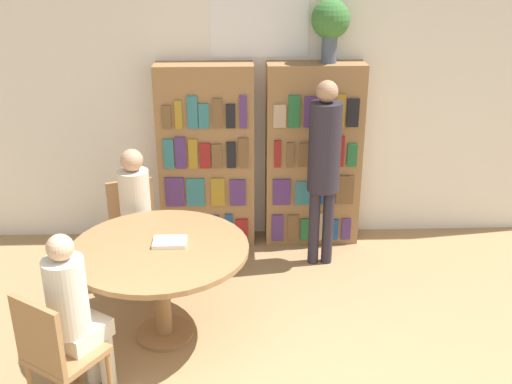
% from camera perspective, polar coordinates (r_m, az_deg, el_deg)
% --- Properties ---
extents(wall_back, '(6.40, 0.07, 3.00)m').
position_cam_1_polar(wall_back, '(5.78, 0.31, 9.89)').
color(wall_back, silver).
rests_on(wall_back, ground_plane).
extents(bookshelf_left, '(0.91, 0.34, 1.77)m').
position_cam_1_polar(bookshelf_left, '(5.77, -4.74, 3.35)').
color(bookshelf_left, olive).
rests_on(bookshelf_left, ground_plane).
extents(bookshelf_right, '(0.91, 0.34, 1.77)m').
position_cam_1_polar(bookshelf_right, '(5.81, 5.45, 3.46)').
color(bookshelf_right, olive).
rests_on(bookshelf_right, ground_plane).
extents(flower_vase, '(0.35, 0.35, 0.56)m').
position_cam_1_polar(flower_vase, '(5.55, 7.10, 15.74)').
color(flower_vase, '#475166').
rests_on(flower_vase, bookshelf_right).
extents(reading_table, '(1.29, 1.29, 0.76)m').
position_cam_1_polar(reading_table, '(4.42, -9.13, -6.47)').
color(reading_table, olive).
rests_on(reading_table, ground_plane).
extents(chair_near_camera, '(0.56, 0.56, 0.88)m').
position_cam_1_polar(chair_near_camera, '(3.95, -18.57, -14.15)').
color(chair_near_camera, olive).
rests_on(chair_near_camera, ground_plane).
extents(chair_left_side, '(0.51, 0.51, 0.88)m').
position_cam_1_polar(chair_left_side, '(5.36, -11.50, -3.18)').
color(chair_left_side, olive).
rests_on(chair_left_side, ground_plane).
extents(seated_reader_left, '(0.35, 0.40, 1.23)m').
position_cam_1_polar(seated_reader_left, '(5.11, -11.28, -1.85)').
color(seated_reader_left, beige).
rests_on(seated_reader_left, ground_plane).
extents(seated_reader_right, '(0.39, 0.41, 1.21)m').
position_cam_1_polar(seated_reader_right, '(3.93, -16.88, -10.68)').
color(seated_reader_right, beige).
rests_on(seated_reader_right, ground_plane).
extents(librarian_standing, '(0.28, 0.55, 1.72)m').
position_cam_1_polar(librarian_standing, '(5.29, 6.51, 3.37)').
color(librarian_standing, '#28232D').
rests_on(librarian_standing, ground_plane).
extents(open_book_on_table, '(0.24, 0.18, 0.03)m').
position_cam_1_polar(open_book_on_table, '(4.39, -8.22, -4.74)').
color(open_book_on_table, silver).
rests_on(open_book_on_table, reading_table).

